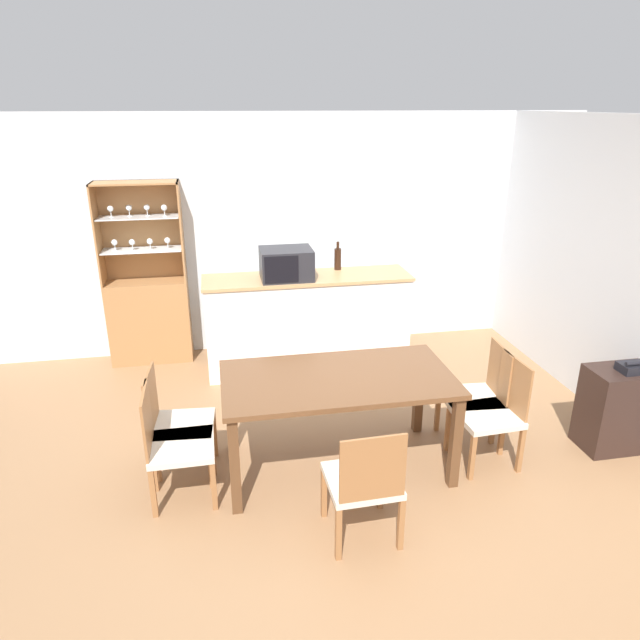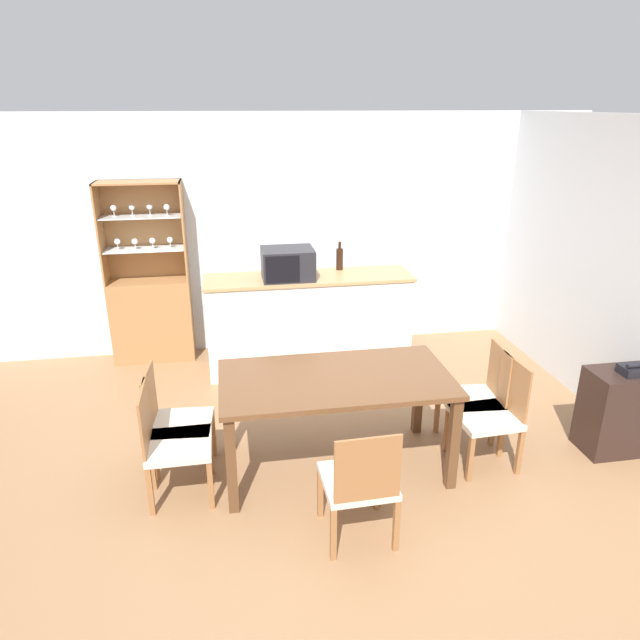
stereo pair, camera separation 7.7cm
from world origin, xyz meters
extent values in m
plane|color=#936B47|center=(0.00, 0.00, 0.00)|extent=(18.00, 18.00, 0.00)
cube|color=silver|center=(0.00, 2.63, 1.27)|extent=(6.80, 0.06, 2.55)
cube|color=white|center=(0.12, 1.94, 0.48)|extent=(2.06, 0.52, 0.97)
cube|color=tan|center=(0.12, 1.94, 0.98)|extent=(2.09, 0.55, 0.03)
cube|color=#A37042|center=(-1.51, 2.44, 0.44)|extent=(0.84, 0.33, 0.89)
cube|color=#A37042|center=(-1.51, 2.59, 1.40)|extent=(0.84, 0.02, 1.02)
cube|color=#A37042|center=(-1.92, 2.44, 1.40)|extent=(0.02, 0.33, 1.02)
cube|color=#A37042|center=(-1.10, 2.44, 1.40)|extent=(0.02, 0.33, 1.02)
cube|color=#A37042|center=(-1.51, 2.44, 1.90)|extent=(0.84, 0.33, 0.02)
cube|color=white|center=(-1.51, 2.44, 1.22)|extent=(0.79, 0.28, 0.01)
cube|color=white|center=(-1.51, 2.44, 1.56)|extent=(0.79, 0.28, 0.01)
cylinder|color=white|center=(-1.77, 2.43, 1.23)|extent=(0.04, 0.04, 0.01)
cylinder|color=white|center=(-1.77, 2.43, 1.26)|extent=(0.01, 0.01, 0.06)
sphere|color=white|center=(-1.77, 2.43, 1.31)|extent=(0.06, 0.06, 0.06)
cylinder|color=white|center=(-1.77, 2.45, 1.57)|extent=(0.04, 0.04, 0.01)
cylinder|color=white|center=(-1.77, 2.45, 1.60)|extent=(0.01, 0.01, 0.06)
sphere|color=white|center=(-1.77, 2.45, 1.65)|extent=(0.06, 0.06, 0.06)
cylinder|color=white|center=(-1.59, 2.41, 1.23)|extent=(0.04, 0.04, 0.01)
cylinder|color=white|center=(-1.59, 2.41, 1.26)|extent=(0.01, 0.01, 0.06)
sphere|color=white|center=(-1.59, 2.41, 1.31)|extent=(0.06, 0.06, 0.06)
cylinder|color=white|center=(-1.59, 2.47, 1.57)|extent=(0.04, 0.04, 0.01)
cylinder|color=white|center=(-1.59, 2.47, 1.60)|extent=(0.01, 0.01, 0.06)
sphere|color=white|center=(-1.59, 2.47, 1.65)|extent=(0.06, 0.06, 0.06)
cylinder|color=white|center=(-1.42, 2.41, 1.23)|extent=(0.04, 0.04, 0.01)
cylinder|color=white|center=(-1.42, 2.41, 1.26)|extent=(0.01, 0.01, 0.06)
sphere|color=white|center=(-1.42, 2.41, 1.31)|extent=(0.06, 0.06, 0.06)
cylinder|color=white|center=(-1.42, 2.47, 1.57)|extent=(0.04, 0.04, 0.01)
cylinder|color=white|center=(-1.42, 2.47, 1.60)|extent=(0.01, 0.01, 0.06)
sphere|color=white|center=(-1.42, 2.47, 1.65)|extent=(0.06, 0.06, 0.06)
cylinder|color=white|center=(-1.25, 2.42, 1.23)|extent=(0.04, 0.04, 0.01)
cylinder|color=white|center=(-1.25, 2.42, 1.26)|extent=(0.01, 0.01, 0.06)
sphere|color=white|center=(-1.25, 2.42, 1.31)|extent=(0.06, 0.06, 0.06)
cylinder|color=white|center=(-1.25, 2.41, 1.57)|extent=(0.04, 0.04, 0.01)
cylinder|color=white|center=(-1.25, 2.41, 1.60)|extent=(0.01, 0.01, 0.06)
sphere|color=white|center=(-1.25, 2.41, 1.65)|extent=(0.06, 0.06, 0.06)
cube|color=brown|center=(0.04, 0.14, 0.75)|extent=(1.68, 0.89, 0.04)
cube|color=brown|center=(-0.74, -0.25, 0.36)|extent=(0.07, 0.07, 0.73)
cube|color=brown|center=(0.83, -0.25, 0.36)|extent=(0.07, 0.07, 0.73)
cube|color=brown|center=(-0.74, 0.52, 0.36)|extent=(0.07, 0.07, 0.73)
cube|color=brown|center=(0.83, 0.52, 0.36)|extent=(0.07, 0.07, 0.73)
cube|color=beige|center=(0.04, -0.60, 0.40)|extent=(0.45, 0.45, 0.05)
cube|color=#936038|center=(0.05, -0.81, 0.63)|extent=(0.40, 0.03, 0.42)
cube|color=#936038|center=(-0.16, -0.40, 0.19)|extent=(0.04, 0.04, 0.38)
cube|color=#936038|center=(0.24, -0.39, 0.19)|extent=(0.04, 0.04, 0.38)
cube|color=#936038|center=(-0.15, -0.80, 0.19)|extent=(0.04, 0.04, 0.38)
cube|color=#936038|center=(0.25, -0.79, 0.19)|extent=(0.04, 0.04, 0.38)
cube|color=beige|center=(1.18, 0.27, 0.40)|extent=(0.47, 0.47, 0.05)
cube|color=#936038|center=(1.39, 0.25, 0.63)|extent=(0.05, 0.40, 0.42)
cube|color=#936038|center=(0.96, 0.09, 0.19)|extent=(0.04, 0.04, 0.38)
cube|color=#936038|center=(0.99, 0.49, 0.19)|extent=(0.04, 0.04, 0.38)
cube|color=#936038|center=(1.36, 0.06, 0.19)|extent=(0.04, 0.04, 0.38)
cube|color=#936038|center=(1.39, 0.45, 0.19)|extent=(0.04, 0.04, 0.38)
cube|color=beige|center=(-1.09, 0.27, 0.40)|extent=(0.47, 0.47, 0.05)
cube|color=#936038|center=(-1.30, 0.29, 0.63)|extent=(0.05, 0.40, 0.42)
cube|color=#936038|center=(-0.87, 0.45, 0.19)|extent=(0.04, 0.04, 0.38)
cube|color=#936038|center=(-0.90, 0.06, 0.19)|extent=(0.04, 0.04, 0.38)
cube|color=#936038|center=(-1.27, 0.49, 0.19)|extent=(0.04, 0.04, 0.38)
cube|color=#936038|center=(-1.30, 0.09, 0.19)|extent=(0.04, 0.04, 0.38)
cube|color=beige|center=(1.18, 0.00, 0.40)|extent=(0.46, 0.46, 0.05)
cube|color=#936038|center=(1.39, 0.02, 0.63)|extent=(0.04, 0.40, 0.42)
cube|color=#936038|center=(0.99, -0.21, 0.19)|extent=(0.04, 0.04, 0.38)
cube|color=#936038|center=(0.97, 0.19, 0.19)|extent=(0.04, 0.04, 0.38)
cube|color=#936038|center=(1.39, -0.18, 0.19)|extent=(0.04, 0.04, 0.38)
cube|color=#936038|center=(1.36, 0.22, 0.19)|extent=(0.04, 0.04, 0.38)
cube|color=beige|center=(-1.09, 0.00, 0.40)|extent=(0.44, 0.44, 0.05)
cube|color=#936038|center=(-1.30, 0.00, 0.63)|extent=(0.02, 0.40, 0.42)
cube|color=#936038|center=(-0.89, 0.21, 0.19)|extent=(0.04, 0.04, 0.38)
cube|color=#936038|center=(-0.88, -0.19, 0.19)|extent=(0.04, 0.04, 0.38)
cube|color=#936038|center=(-1.29, 0.20, 0.19)|extent=(0.04, 0.04, 0.38)
cube|color=#936038|center=(-1.28, -0.20, 0.19)|extent=(0.04, 0.04, 0.38)
cube|color=#232328|center=(-0.09, 1.90, 1.15)|extent=(0.51, 0.40, 0.30)
cube|color=black|center=(-0.17, 1.70, 1.15)|extent=(0.32, 0.01, 0.26)
cylinder|color=black|center=(0.47, 2.13, 1.11)|extent=(0.07, 0.07, 0.22)
cylinder|color=black|center=(0.47, 2.13, 1.26)|extent=(0.03, 0.03, 0.07)
cube|color=black|center=(2.29, 0.00, 0.34)|extent=(0.51, 0.35, 0.69)
cube|color=#32211C|center=(2.29, 0.00, 0.38)|extent=(0.47, 0.31, 0.02)
cube|color=black|center=(2.35, -0.04, 0.72)|extent=(0.24, 0.15, 0.07)
cylinder|color=black|center=(2.35, -0.07, 0.77)|extent=(0.21, 0.03, 0.03)
camera|label=1|loc=(-0.76, -3.49, 2.63)|focal=32.00mm
camera|label=2|loc=(-0.69, -3.50, 2.63)|focal=32.00mm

